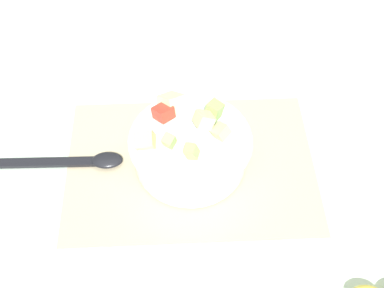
# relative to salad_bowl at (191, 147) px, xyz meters

# --- Properties ---
(ground_plane) EXTENTS (2.40, 2.40, 0.00)m
(ground_plane) POSITION_rel_salad_bowl_xyz_m (-0.00, -0.01, -0.05)
(ground_plane) COLOR silver
(placemat) EXTENTS (0.45, 0.31, 0.01)m
(placemat) POSITION_rel_salad_bowl_xyz_m (-0.00, -0.01, -0.04)
(placemat) COLOR tan
(placemat) RESTS_ON ground_plane
(salad_bowl) EXTENTS (0.22, 0.22, 0.12)m
(salad_bowl) POSITION_rel_salad_bowl_xyz_m (0.00, 0.00, 0.00)
(salad_bowl) COLOR white
(salad_bowl) RESTS_ON placemat
(serving_spoon) EXTENTS (0.23, 0.04, 0.01)m
(serving_spoon) POSITION_rel_salad_bowl_xyz_m (-0.20, 0.00, -0.03)
(serving_spoon) COLOR black
(serving_spoon) RESTS_ON placemat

